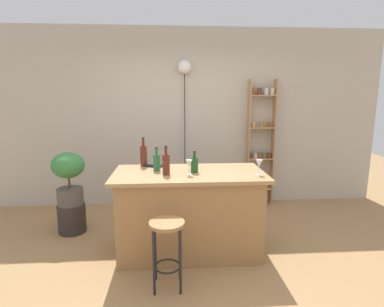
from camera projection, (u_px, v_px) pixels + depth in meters
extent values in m
plane|color=#A37A4C|center=(191.00, 264.00, 3.23)|extent=(12.00, 12.00, 0.00)
cube|color=#BCB2A3|center=(183.00, 119.00, 4.87)|extent=(6.40, 0.10, 2.80)
cube|color=#9E7042|center=(189.00, 214.00, 3.44)|extent=(1.53, 0.76, 0.90)
cube|color=#A87F51|center=(189.00, 174.00, 3.35)|extent=(1.67, 0.83, 0.04)
cylinder|color=black|center=(154.00, 264.00, 2.68)|extent=(0.02, 0.02, 0.61)
cylinder|color=black|center=(180.00, 263.00, 2.69)|extent=(0.02, 0.02, 0.61)
cylinder|color=black|center=(155.00, 250.00, 2.91)|extent=(0.02, 0.02, 0.61)
cylinder|color=black|center=(180.00, 250.00, 2.92)|extent=(0.02, 0.02, 0.61)
torus|color=black|center=(168.00, 266.00, 2.82)|extent=(0.25, 0.25, 0.02)
cylinder|color=#9E7042|center=(167.00, 224.00, 2.74)|extent=(0.32, 0.32, 0.03)
cube|color=tan|center=(248.00, 143.00, 4.87)|extent=(0.02, 0.17, 2.02)
cube|color=tan|center=(273.00, 143.00, 4.89)|extent=(0.02, 0.17, 2.02)
cube|color=tan|center=(259.00, 188.00, 5.02)|extent=(0.39, 0.17, 0.02)
cylinder|color=gold|center=(251.00, 185.00, 5.01)|extent=(0.06, 0.06, 0.09)
cylinder|color=gold|center=(259.00, 185.00, 5.02)|extent=(0.06, 0.06, 0.09)
cylinder|color=gold|center=(266.00, 185.00, 5.02)|extent=(0.06, 0.06, 0.09)
cube|color=tan|center=(260.00, 159.00, 4.93)|extent=(0.39, 0.17, 0.02)
cylinder|color=brown|center=(250.00, 156.00, 4.90)|extent=(0.06, 0.06, 0.08)
cylinder|color=silver|center=(255.00, 156.00, 4.92)|extent=(0.06, 0.06, 0.08)
cylinder|color=#994C23|center=(260.00, 155.00, 4.93)|extent=(0.06, 0.06, 0.08)
cylinder|color=#4C7033|center=(264.00, 155.00, 4.93)|extent=(0.06, 0.06, 0.08)
cylinder|color=brown|center=(269.00, 155.00, 4.92)|extent=(0.06, 0.06, 0.08)
cube|color=tan|center=(261.00, 128.00, 4.83)|extent=(0.39, 0.17, 0.02)
cylinder|color=gold|center=(254.00, 125.00, 4.81)|extent=(0.05, 0.05, 0.08)
cylinder|color=#AD7A38|center=(262.00, 124.00, 4.82)|extent=(0.05, 0.05, 0.08)
cylinder|color=#994C23|center=(269.00, 124.00, 4.84)|extent=(0.05, 0.05, 0.08)
cube|color=tan|center=(263.00, 95.00, 4.74)|extent=(0.39, 0.17, 0.02)
cylinder|color=#994C23|center=(253.00, 91.00, 4.71)|extent=(0.07, 0.07, 0.11)
cylinder|color=brown|center=(260.00, 91.00, 4.73)|extent=(0.07, 0.07, 0.11)
cylinder|color=silver|center=(266.00, 91.00, 4.72)|extent=(0.07, 0.07, 0.11)
cylinder|color=beige|center=(273.00, 91.00, 4.73)|extent=(0.07, 0.07, 0.11)
cylinder|color=#2D2823|center=(72.00, 218.00, 3.97)|extent=(0.35, 0.35, 0.38)
cylinder|color=#514C47|center=(70.00, 196.00, 3.91)|extent=(0.33, 0.33, 0.22)
cylinder|color=brown|center=(69.00, 182.00, 3.88)|extent=(0.03, 0.03, 0.16)
ellipsoid|color=#387F3D|center=(68.00, 165.00, 3.83)|extent=(0.41, 0.37, 0.33)
cylinder|color=#5B2319|center=(166.00, 165.00, 3.22)|extent=(0.08, 0.08, 0.22)
cylinder|color=#5B2319|center=(166.00, 151.00, 3.19)|extent=(0.03, 0.03, 0.08)
cylinder|color=black|center=(166.00, 146.00, 3.18)|extent=(0.03, 0.03, 0.01)
cylinder|color=#236638|center=(157.00, 163.00, 3.40)|extent=(0.08, 0.08, 0.18)
cylinder|color=#236638|center=(157.00, 151.00, 3.37)|extent=(0.03, 0.03, 0.07)
cylinder|color=black|center=(156.00, 148.00, 3.36)|extent=(0.03, 0.03, 0.01)
cylinder|color=#5B2319|center=(144.00, 156.00, 3.61)|extent=(0.08, 0.08, 0.24)
cylinder|color=#5B2319|center=(143.00, 142.00, 3.58)|extent=(0.03, 0.03, 0.09)
cylinder|color=black|center=(143.00, 138.00, 3.57)|extent=(0.03, 0.03, 0.01)
cylinder|color=#194C23|center=(194.00, 165.00, 3.32)|extent=(0.08, 0.08, 0.16)
cylinder|color=#194C23|center=(194.00, 155.00, 3.30)|extent=(0.03, 0.03, 0.06)
cylinder|color=black|center=(194.00, 152.00, 3.30)|extent=(0.04, 0.04, 0.01)
cylinder|color=silver|center=(189.00, 175.00, 3.23)|extent=(0.06, 0.06, 0.00)
cylinder|color=silver|center=(189.00, 171.00, 3.23)|extent=(0.01, 0.01, 0.08)
cone|color=silver|center=(189.00, 164.00, 3.21)|extent=(0.07, 0.07, 0.08)
cylinder|color=silver|center=(259.00, 174.00, 3.24)|extent=(0.06, 0.06, 0.00)
cylinder|color=silver|center=(259.00, 171.00, 3.23)|extent=(0.01, 0.01, 0.08)
cone|color=silver|center=(259.00, 164.00, 3.21)|extent=(0.07, 0.07, 0.08)
cube|color=black|center=(155.00, 165.00, 3.62)|extent=(0.25, 0.22, 0.03)
cylinder|color=black|center=(185.00, 138.00, 4.82)|extent=(0.01, 0.01, 2.19)
sphere|color=white|center=(184.00, 67.00, 4.62)|extent=(0.21, 0.21, 0.21)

